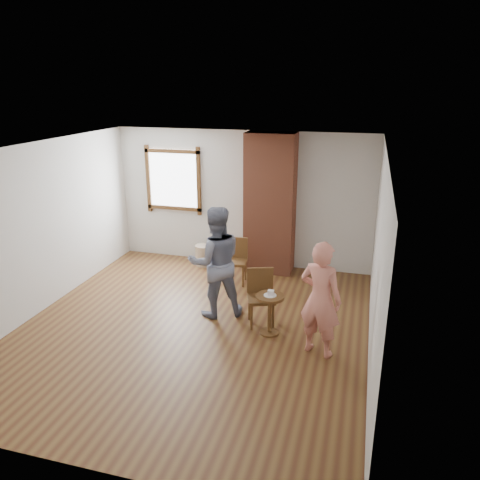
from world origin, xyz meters
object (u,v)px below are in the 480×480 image
object	(u,v)px
stoneware_crock	(203,255)
person_pink	(320,299)
dining_chair_right	(261,294)
dining_chair_left	(236,258)
side_table	(270,308)
man	(216,262)

from	to	relation	value
stoneware_crock	person_pink	distance (m)	3.66
stoneware_crock	dining_chair_right	bearing A→B (deg)	-50.58
stoneware_crock	person_pink	bearing A→B (deg)	-45.40
dining_chair_left	dining_chair_right	size ratio (longest dim) A/B	0.96
dining_chair_right	stoneware_crock	bearing A→B (deg)	109.72
side_table	dining_chair_left	bearing A→B (deg)	120.14
side_table	man	bearing A→B (deg)	157.99
man	dining_chair_right	bearing A→B (deg)	145.91
stoneware_crock	dining_chair_left	size ratio (longest dim) A/B	0.50
stoneware_crock	side_table	size ratio (longest dim) A/B	0.68
stoneware_crock	man	distance (m)	2.19
dining_chair_left	dining_chair_right	distance (m)	1.56
stoneware_crock	side_table	xyz separation A→B (m)	(1.81, -2.26, 0.20)
man	side_table	bearing A→B (deg)	129.89
dining_chair_right	man	world-z (taller)	man
stoneware_crock	man	world-z (taller)	man
stoneware_crock	dining_chair_left	world-z (taller)	dining_chair_left
stoneware_crock	person_pink	world-z (taller)	person_pink
dining_chair_left	dining_chair_right	xyz separation A→B (m)	(0.76, -1.36, 0.02)
dining_chair_right	man	size ratio (longest dim) A/B	0.48
man	person_pink	xyz separation A→B (m)	(1.64, -0.69, -0.08)
stoneware_crock	dining_chair_left	xyz separation A→B (m)	(0.85, -0.60, 0.25)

